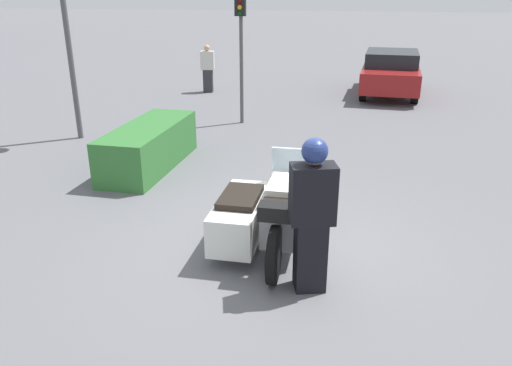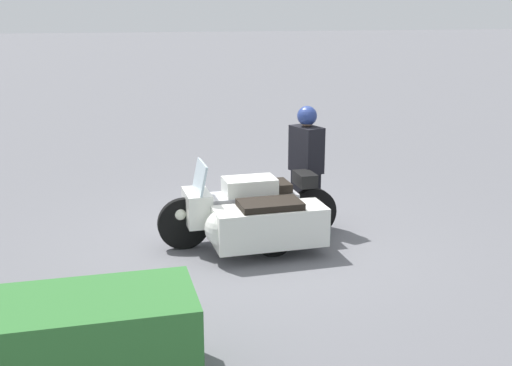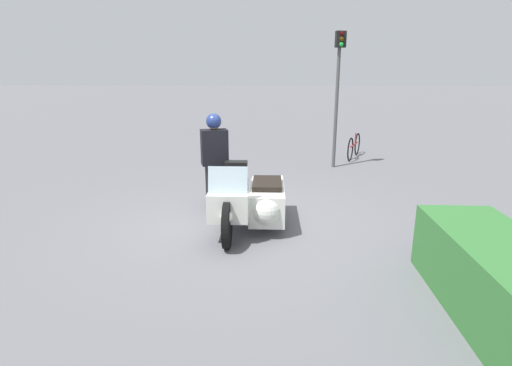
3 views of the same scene
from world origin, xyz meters
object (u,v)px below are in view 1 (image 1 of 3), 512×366
at_px(parked_car_background, 391,72).
at_px(pedestrian_bystander, 208,69).
at_px(traffic_light_near, 241,42).
at_px(police_motorcycle, 264,209).
at_px(officer_rider, 312,213).
at_px(hedge_bush_curbside, 149,146).

distance_m(parked_car_background, pedestrian_bystander, 5.98).
height_order(traffic_light_near, parked_car_background, traffic_light_near).
xyz_separation_m(police_motorcycle, officer_rider, (-0.98, -0.73, 0.46)).
relative_size(police_motorcycle, pedestrian_bystander, 1.63).
bearing_deg(police_motorcycle, parked_car_background, -11.14).
distance_m(hedge_bush_curbside, pedestrian_bystander, 7.62).
height_order(police_motorcycle, traffic_light_near, traffic_light_near).
xyz_separation_m(hedge_bush_curbside, parked_car_background, (8.43, -4.70, 0.33)).
bearing_deg(traffic_light_near, parked_car_background, 139.56).
bearing_deg(pedestrian_bystander, parked_car_background, 89.39).
bearing_deg(officer_rider, police_motorcycle, -160.93).
height_order(police_motorcycle, parked_car_background, parked_car_background).
xyz_separation_m(traffic_light_near, pedestrian_bystander, (3.83, 2.11, -1.25)).
height_order(traffic_light_near, pedestrian_bystander, traffic_light_near).
xyz_separation_m(officer_rider, hedge_bush_curbside, (3.54, 3.51, -0.53)).
bearing_deg(traffic_light_near, hedge_bush_curbside, -15.51).
distance_m(hedge_bush_curbside, traffic_light_near, 4.12).
height_order(hedge_bush_curbside, parked_car_background, parked_car_background).
height_order(police_motorcycle, officer_rider, officer_rider).
xyz_separation_m(traffic_light_near, parked_car_background, (4.74, -3.80, -1.28)).
distance_m(police_motorcycle, hedge_bush_curbside, 3.78).
relative_size(hedge_bush_curbside, pedestrian_bystander, 1.78).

